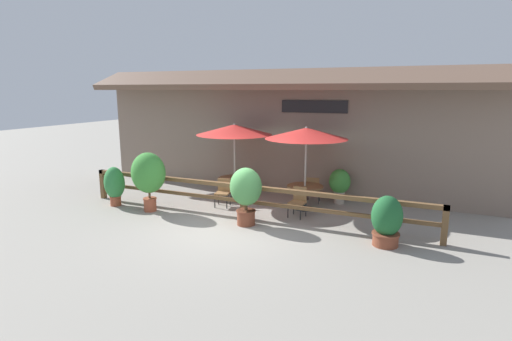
# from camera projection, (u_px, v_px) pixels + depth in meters

# --- Properties ---
(ground_plane) EXTENTS (60.00, 60.00, 0.00)m
(ground_plane) POSITION_uv_depth(u_px,v_px,m) (226.00, 229.00, 10.31)
(ground_plane) COLOR gray
(building_facade) EXTENTS (14.28, 1.49, 4.23)m
(building_facade) POSITION_uv_depth(u_px,v_px,m) (281.00, 131.00, 13.57)
(building_facade) COLOR gray
(building_facade) RESTS_ON ground
(patio_railing) EXTENTS (10.40, 0.14, 0.95)m
(patio_railing) POSITION_uv_depth(u_px,v_px,m) (243.00, 193.00, 11.12)
(patio_railing) COLOR brown
(patio_railing) RESTS_ON ground
(patio_umbrella_near) EXTENTS (2.42, 2.42, 2.49)m
(patio_umbrella_near) POSITION_uv_depth(u_px,v_px,m) (234.00, 130.00, 12.65)
(patio_umbrella_near) COLOR #B7B2A8
(patio_umbrella_near) RESTS_ON ground
(dining_table_near) EXTENTS (1.09, 1.09, 0.72)m
(dining_table_near) POSITION_uv_depth(u_px,v_px,m) (235.00, 182.00, 12.99)
(dining_table_near) COLOR brown
(dining_table_near) RESTS_ON ground
(chair_near_streetside) EXTENTS (0.50, 0.50, 0.84)m
(chair_near_streetside) POSITION_uv_depth(u_px,v_px,m) (223.00, 191.00, 12.28)
(chair_near_streetside) COLOR olive
(chair_near_streetside) RESTS_ON ground
(chair_near_wallside) EXTENTS (0.43, 0.43, 0.84)m
(chair_near_wallside) POSITION_uv_depth(u_px,v_px,m) (247.00, 180.00, 13.72)
(chair_near_wallside) COLOR olive
(chair_near_wallside) RESTS_ON ground
(patio_umbrella_middle) EXTENTS (2.42, 2.42, 2.49)m
(patio_umbrella_middle) POSITION_uv_depth(u_px,v_px,m) (306.00, 133.00, 11.59)
(patio_umbrella_middle) COLOR #B7B2A8
(patio_umbrella_middle) RESTS_ON ground
(dining_table_middle) EXTENTS (1.09, 1.09, 0.72)m
(dining_table_middle) POSITION_uv_depth(u_px,v_px,m) (305.00, 190.00, 11.93)
(dining_table_middle) COLOR brown
(dining_table_middle) RESTS_ON ground
(chair_middle_streetside) EXTENTS (0.46, 0.46, 0.84)m
(chair_middle_streetside) POSITION_uv_depth(u_px,v_px,m) (298.00, 201.00, 11.24)
(chair_middle_streetside) COLOR olive
(chair_middle_streetside) RESTS_ON ground
(chair_middle_wallside) EXTENTS (0.48, 0.48, 0.84)m
(chair_middle_wallside) POSITION_uv_depth(u_px,v_px,m) (313.00, 188.00, 12.62)
(chair_middle_wallside) COLOR olive
(chair_middle_wallside) RESTS_ON ground
(potted_plant_corner_fern) EXTENTS (0.86, 0.77, 1.55)m
(potted_plant_corner_fern) POSITION_uv_depth(u_px,v_px,m) (246.00, 191.00, 10.46)
(potted_plant_corner_fern) COLOR brown
(potted_plant_corner_fern) RESTS_ON ground
(potted_plant_small_flowering) EXTENTS (1.03, 0.92, 1.75)m
(potted_plant_small_flowering) POSITION_uv_depth(u_px,v_px,m) (148.00, 174.00, 11.63)
(potted_plant_small_flowering) COLOR #9E4C33
(potted_plant_small_flowering) RESTS_ON ground
(potted_plant_broad_leaf) EXTENTS (0.65, 0.58, 1.22)m
(potted_plant_broad_leaf) POSITION_uv_depth(u_px,v_px,m) (114.00, 184.00, 12.28)
(potted_plant_broad_leaf) COLOR #9E4C33
(potted_plant_broad_leaf) RESTS_ON ground
(potted_plant_tall_tropical) EXTENTS (0.70, 0.63, 1.18)m
(potted_plant_tall_tropical) POSITION_uv_depth(u_px,v_px,m) (387.00, 221.00, 9.11)
(potted_plant_tall_tropical) COLOR brown
(potted_plant_tall_tropical) RESTS_ON ground
(potted_plant_entrance_palm) EXTENTS (0.66, 0.60, 1.10)m
(potted_plant_entrance_palm) POSITION_uv_depth(u_px,v_px,m) (340.00, 183.00, 12.52)
(potted_plant_entrance_palm) COLOR #B7AD99
(potted_plant_entrance_palm) RESTS_ON ground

